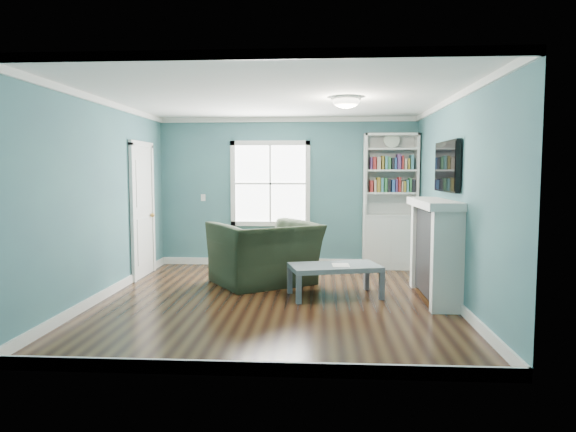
{
  "coord_description": "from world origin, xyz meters",
  "views": [
    {
      "loc": [
        0.58,
        -6.51,
        1.66
      ],
      "look_at": [
        0.14,
        0.4,
        1.06
      ],
      "focal_mm": 32.0,
      "sensor_mm": 36.0,
      "label": 1
    }
  ],
  "objects": [
    {
      "name": "door",
      "position": [
        -2.22,
        1.4,
        1.07
      ],
      "size": [
        0.12,
        0.98,
        2.17
      ],
      "color": "silver",
      "rests_on": "ground"
    },
    {
      "name": "room_walls",
      "position": [
        0.0,
        0.0,
        1.58
      ],
      "size": [
        5.0,
        5.0,
        5.0
      ],
      "color": "#3C6270",
      "rests_on": "ground"
    },
    {
      "name": "window",
      "position": [
        -0.3,
        2.49,
        1.45
      ],
      "size": [
        1.4,
        0.06,
        1.5
      ],
      "color": "white",
      "rests_on": "room_walls"
    },
    {
      "name": "ceiling_fixture",
      "position": [
        0.9,
        0.1,
        2.55
      ],
      "size": [
        0.38,
        0.38,
        0.15
      ],
      "color": "white",
      "rests_on": "room_walls"
    },
    {
      "name": "trim",
      "position": [
        0.0,
        0.0,
        1.24
      ],
      "size": [
        4.5,
        5.0,
        2.6
      ],
      "color": "white",
      "rests_on": "ground"
    },
    {
      "name": "paper_sheet",
      "position": [
        0.86,
        0.21,
        0.43
      ],
      "size": [
        0.24,
        0.29,
        0.0
      ],
      "primitive_type": "cube",
      "rotation": [
        0.0,
        0.0,
        0.05
      ],
      "color": "white",
      "rests_on": "coffee_table"
    },
    {
      "name": "recliner",
      "position": [
        -0.23,
        0.94,
        0.61
      ],
      "size": [
        1.67,
        1.53,
        1.23
      ],
      "primitive_type": "imported",
      "rotation": [
        0.0,
        0.0,
        -2.56
      ],
      "color": "black",
      "rests_on": "ground"
    },
    {
      "name": "light_switch",
      "position": [
        -1.5,
        2.48,
        1.2
      ],
      "size": [
        0.08,
        0.01,
        0.12
      ],
      "primitive_type": "cube",
      "color": "white",
      "rests_on": "room_walls"
    },
    {
      "name": "floor",
      "position": [
        0.0,
        0.0,
        0.0
      ],
      "size": [
        5.0,
        5.0,
        0.0
      ],
      "primitive_type": "plane",
      "color": "black",
      "rests_on": "ground"
    },
    {
      "name": "tv",
      "position": [
        2.2,
        0.2,
        1.72
      ],
      "size": [
        0.06,
        1.1,
        0.65
      ],
      "primitive_type": "cube",
      "color": "black",
      "rests_on": "fireplace"
    },
    {
      "name": "coffee_table",
      "position": [
        0.78,
        0.24,
        0.37
      ],
      "size": [
        1.29,
        0.91,
        0.43
      ],
      "rotation": [
        0.0,
        0.0,
        0.26
      ],
      "color": "#555D66",
      "rests_on": "ground"
    },
    {
      "name": "bookshelf",
      "position": [
        1.77,
        2.3,
        0.92
      ],
      "size": [
        0.9,
        0.35,
        2.31
      ],
      "color": "silver",
      "rests_on": "ground"
    },
    {
      "name": "fireplace",
      "position": [
        2.08,
        0.2,
        0.64
      ],
      "size": [
        0.44,
        1.58,
        1.3
      ],
      "color": "black",
      "rests_on": "ground"
    }
  ]
}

